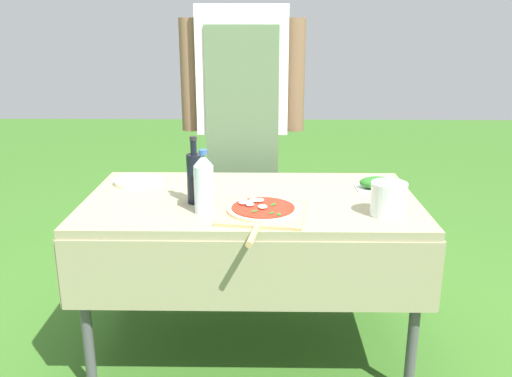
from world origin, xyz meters
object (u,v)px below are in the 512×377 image
prep_table (251,215)px  pizza_on_peel (262,211)px  water_bottle (204,183)px  mixing_tub (388,199)px  person_cook (243,102)px  plate_stack (138,181)px  herb_container (377,183)px  oil_bottle (194,177)px

prep_table → pizza_on_peel: (0.05, -0.21, 0.09)m
water_bottle → mixing_tub: (0.71, -0.02, -0.05)m
person_cook → pizza_on_peel: (0.11, -0.91, -0.29)m
mixing_tub → water_bottle: bearing=178.5°
mixing_tub → plate_stack: 1.14m
person_cook → pizza_on_peel: 0.96m
mixing_tub → plate_stack: (-1.06, 0.41, -0.06)m
prep_table → mixing_tub: mixing_tub is taller
herb_container → water_bottle: bearing=-156.8°
prep_table → pizza_on_peel: size_ratio=2.79×
pizza_on_peel → herb_container: bearing=41.7°
oil_bottle → mixing_tub: 0.78m
herb_container → mixing_tub: mixing_tub is taller
pizza_on_peel → mixing_tub: bearing=8.4°
pizza_on_peel → water_bottle: bearing=-176.8°
herb_container → oil_bottle: bearing=-165.8°
person_cook → herb_container: bearing=136.9°
prep_table → person_cook: 0.80m
prep_table → pizza_on_peel: bearing=-77.0°
mixing_tub → prep_table: bearing=158.5°
person_cook → oil_bottle: 0.81m
prep_table → herb_container: bearing=12.6°
herb_container → plate_stack: (-1.08, 0.08, -0.02)m
prep_table → herb_container: size_ratio=7.69×
pizza_on_peel → plate_stack: (-0.58, 0.41, -0.00)m
herb_container → plate_stack: size_ratio=0.83×
plate_stack → oil_bottle: bearing=-42.7°
person_cook → herb_container: size_ratio=9.46×
water_bottle → plate_stack: 0.54m
mixing_tub → person_cook: bearing=123.2°
pizza_on_peel → water_bottle: water_bottle is taller
plate_stack → mixing_tub: bearing=-21.2°
prep_table → oil_bottle: bearing=-162.1°
prep_table → herb_container: 0.58m
person_cook → plate_stack: person_cook is taller
pizza_on_peel → mixing_tub: 0.49m
plate_stack → person_cook: bearing=46.7°
person_cook → pizza_on_peel: bearing=96.7°
pizza_on_peel → water_bottle: size_ratio=2.01×
person_cook → mixing_tub: (0.59, -0.91, -0.24)m
pizza_on_peel → oil_bottle: bearing=162.0°
water_bottle → herb_container: water_bottle is taller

